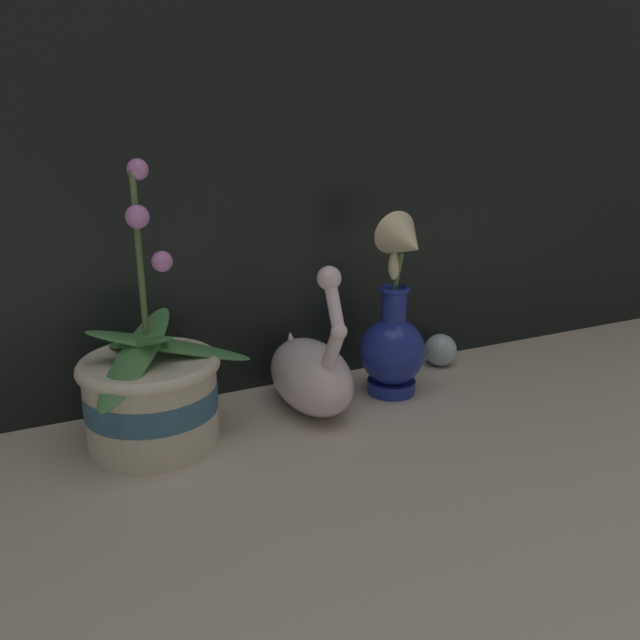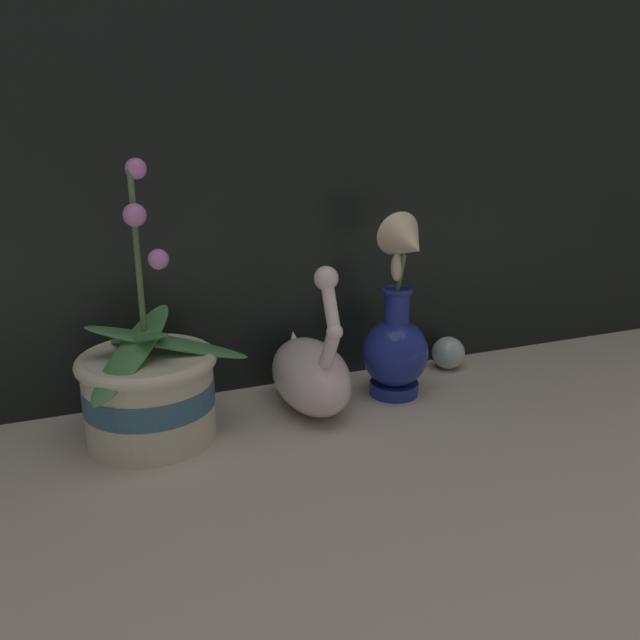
# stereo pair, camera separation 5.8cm
# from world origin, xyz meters

# --- Properties ---
(ground_plane) EXTENTS (2.80, 2.80, 0.00)m
(ground_plane) POSITION_xyz_m (0.00, 0.00, 0.00)
(ground_plane) COLOR #BCB2A3
(orchid_potted_plant) EXTENTS (0.23, 0.23, 0.38)m
(orchid_potted_plant) POSITION_xyz_m (-0.24, 0.11, 0.08)
(orchid_potted_plant) COLOR beige
(orchid_potted_plant) RESTS_ON ground_plane
(swan_figurine) EXTENTS (0.11, 0.21, 0.24)m
(swan_figurine) POSITION_xyz_m (0.00, 0.12, 0.06)
(swan_figurine) COLOR white
(swan_figurine) RESTS_ON ground_plane
(blue_vase) EXTENTS (0.11, 0.12, 0.30)m
(blue_vase) POSITION_xyz_m (0.14, 0.11, 0.11)
(blue_vase) COLOR navy
(blue_vase) RESTS_ON ground_plane
(glass_sphere) EXTENTS (0.06, 0.06, 0.06)m
(glass_sphere) POSITION_xyz_m (0.29, 0.18, 0.03)
(glass_sphere) COLOR silver
(glass_sphere) RESTS_ON ground_plane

